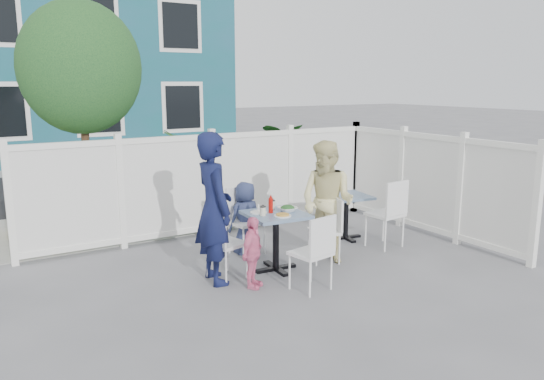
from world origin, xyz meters
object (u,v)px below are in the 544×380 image
spare_table (346,205)px  chair_left (221,238)px  utility_cabinet (41,191)px  woman (327,202)px  chair_near (316,248)px  main_table (276,226)px  boy (246,218)px  chair_back (243,215)px  chair_right (330,225)px  toddler (253,253)px  man (214,208)px

spare_table → chair_left: 2.47m
utility_cabinet → spare_table: utility_cabinet is taller
woman → chair_near: bearing=-65.9°
utility_cabinet → main_table: utility_cabinet is taller
spare_table → chair_near: chair_near is taller
chair_near → boy: 1.67m
main_table → spare_table: bearing=20.7°
utility_cabinet → boy: (2.28, -2.73, -0.16)m
chair_back → chair_left: bearing=40.1°
chair_left → chair_right: bearing=70.9°
woman → boy: bearing=-159.4°
utility_cabinet → spare_table: bearing=-31.5°
utility_cabinet → chair_left: 3.82m
chair_right → toddler: bearing=120.4°
chair_right → chair_near: (-0.79, -0.77, 0.02)m
woman → boy: size_ratio=1.59×
chair_right → boy: 1.20m
woman → boy: (-0.79, 0.84, -0.30)m
man → woman: bearing=-88.5°
spare_table → chair_right: bearing=-140.7°
chair_right → spare_table: bearing=-32.6°
man → boy: (0.84, 0.77, -0.40)m
spare_table → chair_right: 1.10m
chair_right → boy: size_ratio=0.84×
chair_left → man: man is taller
woman → spare_table: bearing=104.4°
chair_back → boy: 0.06m
chair_right → man: bearing=103.7°
main_table → boy: (0.01, 0.82, -0.07)m
chair_right → woman: 0.32m
boy → spare_table: bearing=166.5°
chair_back → chair_near: 1.71m
chair_right → man: (-1.64, 0.13, 0.41)m
main_table → spare_table: (1.66, 0.63, -0.05)m
utility_cabinet → man: bearing=-62.5°
main_table → chair_left: 0.75m
chair_right → man: size_ratio=0.47×
main_table → boy: size_ratio=0.74×
toddler → main_table: bearing=-5.1°
utility_cabinet → toddler: (1.73, -3.91, -0.24)m
chair_right → chair_back: (-0.81, 0.94, 0.04)m
man → chair_right: bearing=-90.2°
chair_near → woman: size_ratio=0.56×
main_table → woman: 0.83m
man → toddler: man is taller
woman → toddler: woman is taller
chair_right → boy: (-0.80, 0.89, 0.01)m
spare_table → woman: woman is taller
chair_right → woman: bearing=32.9°
spare_table → toddler: (-2.21, -0.99, -0.11)m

